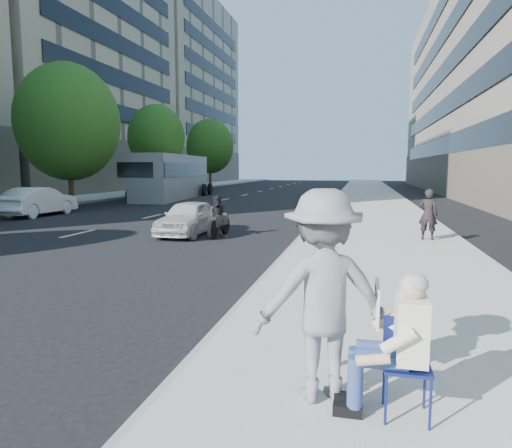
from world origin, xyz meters
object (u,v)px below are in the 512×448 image
(pedestrian_woman, at_px, (428,214))
(white_sedan_mid, at_px, (39,201))
(jogger, at_px, (323,295))
(motorcycle, at_px, (218,218))
(bus, at_px, (173,177))
(seated_protester, at_px, (395,336))
(white_sedan_near, at_px, (188,217))

(pedestrian_woman, height_order, white_sedan_mid, pedestrian_woman)
(jogger, relative_size, motorcycle, 0.98)
(white_sedan_mid, height_order, bus, bus)
(bus, bearing_deg, white_sedan_mid, -101.42)
(jogger, xyz_separation_m, pedestrian_woman, (2.34, 10.45, -0.22))
(seated_protester, distance_m, jogger, 0.73)
(white_sedan_mid, relative_size, bus, 0.35)
(white_sedan_mid, distance_m, bus, 13.59)
(white_sedan_mid, height_order, motorcycle, motorcycle)
(white_sedan_near, xyz_separation_m, motorcycle, (1.18, -0.24, 0.03))
(white_sedan_near, height_order, bus, bus)
(seated_protester, height_order, pedestrian_woman, pedestrian_woman)
(jogger, relative_size, white_sedan_near, 0.56)
(white_sedan_near, bearing_deg, bus, 115.48)
(white_sedan_mid, bearing_deg, bus, -95.47)
(white_sedan_mid, xyz_separation_m, bus, (1.29, 13.50, 0.93))
(jogger, bearing_deg, white_sedan_mid, -65.31)
(white_sedan_near, bearing_deg, seated_protester, -59.64)
(white_sedan_near, relative_size, white_sedan_mid, 0.84)
(motorcycle, bearing_deg, seated_protester, -61.06)
(motorcycle, bearing_deg, white_sedan_mid, 160.50)
(pedestrian_woman, xyz_separation_m, white_sedan_near, (-7.92, 0.33, -0.32))
(seated_protester, xyz_separation_m, bus, (-14.46, 28.79, 0.76))
(pedestrian_woman, bearing_deg, white_sedan_near, 10.63)
(seated_protester, distance_m, white_sedan_mid, 21.95)
(pedestrian_woman, distance_m, white_sedan_near, 7.93)
(seated_protester, height_order, motorcycle, seated_protester)
(white_sedan_mid, bearing_deg, seated_protester, 135.80)
(white_sedan_near, distance_m, bus, 19.67)
(motorcycle, distance_m, bus, 20.40)
(white_sedan_near, height_order, white_sedan_mid, white_sedan_mid)
(jogger, xyz_separation_m, bus, (-13.80, 28.62, 0.48))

